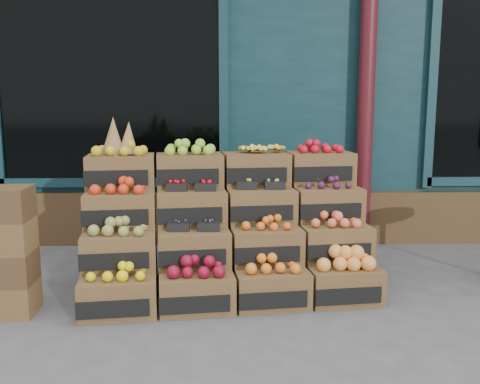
{
  "coord_description": "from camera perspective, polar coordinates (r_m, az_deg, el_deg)",
  "views": [
    {
      "loc": [
        -0.29,
        -3.82,
        1.62
      ],
      "look_at": [
        -0.2,
        0.7,
        0.85
      ],
      "focal_mm": 40.0,
      "sensor_mm": 36.0,
      "label": 1
    }
  ],
  "objects": [
    {
      "name": "ground",
      "position": [
        4.16,
        3.03,
        -13.27
      ],
      "size": [
        60.0,
        60.0,
        0.0
      ],
      "primitive_type": "plane",
      "color": "#4E4E51",
      "rests_on": "ground"
    },
    {
      "name": "shop_facade",
      "position": [
        8.97,
        0.75,
        14.62
      ],
      "size": [
        12.0,
        6.24,
        4.8
      ],
      "color": "#0E2A31",
      "rests_on": "ground"
    },
    {
      "name": "crate_display",
      "position": [
        4.67,
        -1.51,
        -4.72
      ],
      "size": [
        2.51,
        1.45,
        1.49
      ],
      "rotation": [
        0.0,
        0.0,
        0.13
      ],
      "color": "brown",
      "rests_on": "ground"
    },
    {
      "name": "shopkeeper",
      "position": [
        6.72,
        -15.7,
        3.99
      ],
      "size": [
        0.84,
        0.69,
        1.99
      ],
      "primitive_type": "imported",
      "rotation": [
        0.0,
        0.0,
        3.47
      ],
      "color": "#18541C",
      "rests_on": "ground"
    }
  ]
}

